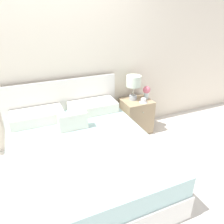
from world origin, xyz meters
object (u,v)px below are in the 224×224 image
(nightstand, at_px, (136,116))
(teacup, at_px, (143,101))
(table_lamp, at_px, (134,83))
(flower_vase, at_px, (147,91))
(bed, at_px, (81,156))

(nightstand, xyz_separation_m, teacup, (0.05, -0.11, 0.31))
(teacup, bearing_deg, table_lamp, 119.48)
(nightstand, height_order, flower_vase, flower_vase)
(nightstand, distance_m, flower_vase, 0.44)
(bed, distance_m, flower_vase, 1.53)
(table_lamp, height_order, teacup, table_lamp)
(nightstand, height_order, table_lamp, table_lamp)
(bed, height_order, table_lamp, bed)
(bed, height_order, flower_vase, bed)
(nightstand, bearing_deg, table_lamp, 129.26)
(teacup, bearing_deg, flower_vase, 43.54)
(bed, distance_m, nightstand, 1.32)
(table_lamp, bearing_deg, bed, -146.22)
(table_lamp, relative_size, flower_vase, 1.86)
(flower_vase, bearing_deg, bed, -152.56)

